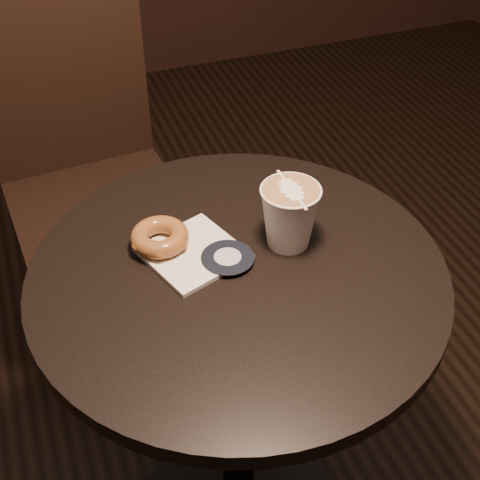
# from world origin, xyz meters

# --- Properties ---
(cafe_table) EXTENTS (0.70, 0.70, 0.75)m
(cafe_table) POSITION_xyz_m (0.00, 0.00, 0.55)
(cafe_table) COLOR black
(cafe_table) RESTS_ON ground
(chair) EXTENTS (0.45, 0.45, 1.06)m
(chair) POSITION_xyz_m (-0.16, 0.72, 0.59)
(chair) COLOR black
(chair) RESTS_ON ground
(pastry_bag) EXTENTS (0.19, 0.19, 0.01)m
(pastry_bag) POSITION_xyz_m (-0.06, 0.06, 0.75)
(pastry_bag) COLOR white
(pastry_bag) RESTS_ON cafe_table
(doughnut) EXTENTS (0.10, 0.10, 0.03)m
(doughnut) POSITION_xyz_m (-0.11, 0.10, 0.77)
(doughnut) COLOR brown
(doughnut) RESTS_ON pastry_bag
(latte_cup) EXTENTS (0.10, 0.10, 0.11)m
(latte_cup) POSITION_xyz_m (0.11, 0.03, 0.81)
(latte_cup) COLOR white
(latte_cup) RESTS_ON cafe_table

